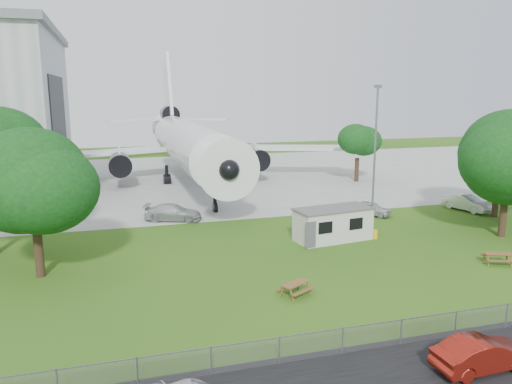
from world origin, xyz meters
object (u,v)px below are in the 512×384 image
object	(u,v)px
airliner	(187,141)
picnic_east	(497,264)
car_centre_sedan	(482,354)
picnic_west	(295,295)
site_cabin	(333,224)

from	to	relation	value
airliner	picnic_east	size ratio (longest dim) A/B	26.52
picnic_east	car_centre_sedan	world-z (taller)	car_centre_sedan
picnic_west	picnic_east	size ratio (longest dim) A/B	1.00
airliner	site_cabin	bearing A→B (deg)	-76.29
airliner	site_cabin	size ratio (longest dim) A/B	6.91
site_cabin	car_centre_sedan	bearing A→B (deg)	-95.94
airliner	picnic_east	world-z (taller)	airliner
site_cabin	car_centre_sedan	world-z (taller)	site_cabin
site_cabin	picnic_west	size ratio (longest dim) A/B	3.84
picnic_west	picnic_east	xyz separation A→B (m)	(15.23, 1.10, 0.00)
site_cabin	picnic_west	bearing A→B (deg)	-125.60
site_cabin	picnic_east	xyz separation A→B (m)	(8.47, -8.33, -1.31)
picnic_east	airliner	bearing A→B (deg)	134.13
site_cabin	picnic_west	distance (m)	11.68
airliner	car_centre_sedan	size ratio (longest dim) A/B	10.91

